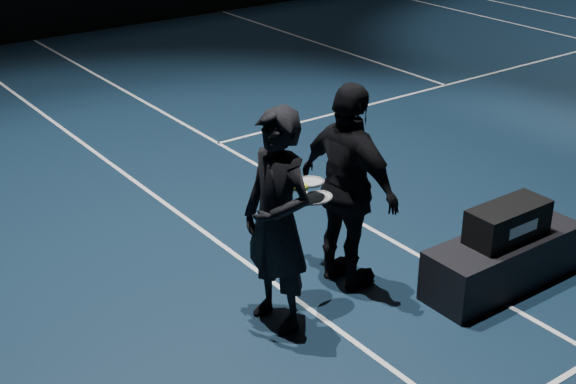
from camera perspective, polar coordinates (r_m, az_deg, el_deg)
name	(u,v)px	position (r m, az deg, el deg)	size (l,w,h in m)	color
floor	(224,12)	(17.48, -4.59, 12.63)	(36.00, 36.00, 0.00)	#0D1D31
court_lines	(224,12)	(17.48, -4.59, 12.65)	(10.98, 23.78, 0.01)	white
player_bench	(503,261)	(7.25, 15.02, -4.77)	(1.54, 0.51, 0.46)	black
racket_bag	(508,222)	(7.07, 15.36, -2.05)	(0.77, 0.33, 0.31)	black
bag_signature	(524,229)	(6.98, 16.41, -2.55)	(0.36, 0.00, 0.10)	white
player_a	(277,221)	(6.18, -0.76, -2.08)	(0.67, 0.44, 1.82)	black
player_b	(349,188)	(6.75, 4.34, 0.29)	(1.07, 0.45, 1.82)	black
racket_lower	(317,198)	(6.45, 2.06, -0.42)	(0.68, 0.22, 0.03)	black
racket_upper	(309,182)	(6.38, 1.51, 0.73)	(0.68, 0.22, 0.03)	black
tennis_balls	(300,185)	(6.25, 0.85, 0.49)	(0.12, 0.10, 0.12)	#B7D12C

